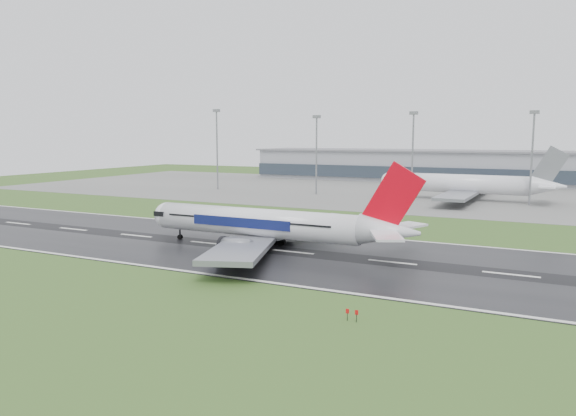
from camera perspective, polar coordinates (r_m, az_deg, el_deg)
The scene contains 10 objects.
ground at distance 100.10m, azimuth 10.96°, elevation -5.70°, with size 520.00×520.00×0.00m, color #31531E.
runway at distance 100.09m, azimuth 10.96°, elevation -5.67°, with size 400.00×45.00×0.10m, color black.
apron at distance 221.80m, azimuth 19.45°, elevation 1.29°, with size 400.00×130.00×0.08m, color slate.
terminal at distance 280.75m, azimuth 20.96°, elevation 3.99°, with size 240.00×36.00×15.00m, color gray.
main_airliner at distance 108.11m, azimuth -1.56°, elevation 0.18°, with size 59.09×56.27×17.45m, color white, non-canonical shape.
parked_airliner at distance 201.76m, azimuth 18.14°, elevation 3.46°, with size 64.37×59.93×18.87m, color white, non-canonical shape.
floodmast_0 at distance 233.03m, azimuth -7.51°, elevation 5.99°, with size 0.64×0.64×32.90m, color gray.
floodmast_1 at distance 211.19m, azimuth 3.02°, elevation 5.44°, with size 0.64×0.64×29.64m, color gray.
floodmast_2 at distance 199.52m, azimuth 13.02°, elevation 5.23°, with size 0.64×0.64×30.35m, color gray.
floodmast_3 at distance 194.46m, azimuth 24.37°, elevation 4.63°, with size 0.64×0.64×29.91m, color gray.
Camera 1 is at (24.97, -94.21, 22.80)m, focal length 33.62 mm.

